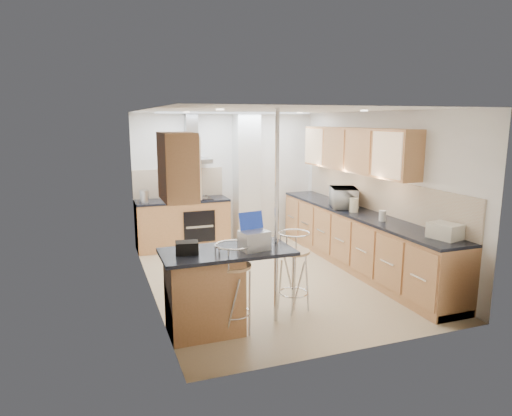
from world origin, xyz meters
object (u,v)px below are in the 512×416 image
object	(u,v)px
microwave	(344,198)
bread_bin	(445,231)
laptop	(254,240)
bar_stool_end	(294,271)
bar_stool_near	(233,288)

from	to	relation	value
microwave	bread_bin	xyz separation A→B (m)	(0.13, -2.21, -0.07)
microwave	bread_bin	size ratio (longest dim) A/B	1.66
laptop	bar_stool_end	size ratio (longest dim) A/B	0.30
bread_bin	bar_stool_near	bearing A→B (deg)	161.02
bar_stool_near	bar_stool_end	xyz separation A→B (m)	(0.89, 0.34, -0.01)
bar_stool_near	bread_bin	size ratio (longest dim) A/B	2.89
bar_stool_near	bread_bin	distance (m)	2.73
laptop	bread_bin	bearing A→B (deg)	-16.80
bar_stool_end	microwave	bearing A→B (deg)	7.32
laptop	bar_stool_near	size ratio (longest dim) A/B	0.30
laptop	bar_stool_end	distance (m)	0.89
bar_stool_near	bar_stool_end	size ratio (longest dim) A/B	1.02
bar_stool_near	bar_stool_end	distance (m)	0.95
bread_bin	laptop	bearing A→B (deg)	159.87
bar_stool_end	bread_bin	bearing A→B (deg)	-55.35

